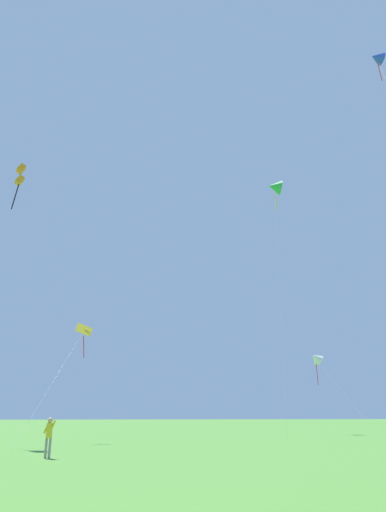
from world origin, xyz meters
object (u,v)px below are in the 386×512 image
(kite_yellow_diamond, at_px, (82,336))
(kite_green_small, at_px, (275,187))
(kite_white_distant, at_px, (316,358))
(kite_blue_delta, at_px, (377,58))
(kite_orange_box, at_px, (20,176))
(person_in_red_shirt, at_px, (49,434))

(kite_yellow_diamond, relative_size, kite_green_small, 0.39)
(kite_white_distant, bearing_deg, kite_blue_delta, -98.62)
(kite_orange_box, bearing_deg, kite_white_distant, 18.49)
(kite_green_small, height_order, kite_blue_delta, kite_green_small)
(kite_yellow_diamond, xyz_separation_m, person_in_red_shirt, (-0.14, -13.33, -6.32))
(kite_orange_box, bearing_deg, kite_green_small, 15.36)
(kite_blue_delta, bearing_deg, kite_yellow_diamond, 149.29)
(kite_white_distant, distance_m, kite_orange_box, 33.45)
(kite_blue_delta, height_order, person_in_red_shirt, kite_blue_delta)
(kite_orange_box, distance_m, person_in_red_shirt, 25.34)
(kite_yellow_diamond, bearing_deg, kite_orange_box, 167.78)
(kite_yellow_diamond, xyz_separation_m, kite_orange_box, (-6.18, 1.34, 13.44))
(kite_yellow_diamond, distance_m, kite_white_distant, 25.40)
(kite_white_distant, distance_m, person_in_red_shirt, 34.12)
(kite_green_small, relative_size, kite_white_distant, 3.21)
(kite_green_small, distance_m, kite_blue_delta, 19.70)
(kite_blue_delta, xyz_separation_m, kite_orange_box, (-25.62, 12.89, -4.49))
(kite_blue_delta, bearing_deg, person_in_red_shirt, -174.82)
(kite_blue_delta, distance_m, kite_orange_box, 29.03)
(kite_green_small, distance_m, person_in_red_shirt, 37.27)
(kite_green_small, bearing_deg, kite_yellow_diamond, -156.34)
(kite_green_small, height_order, person_in_red_shirt, kite_green_small)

